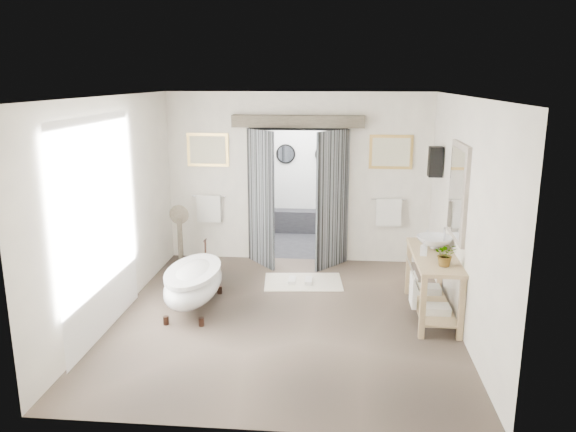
% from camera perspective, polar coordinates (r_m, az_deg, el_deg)
% --- Properties ---
extents(ground_plane, '(5.00, 5.00, 0.00)m').
position_cam_1_polar(ground_plane, '(7.65, -0.41, -10.22)').
color(ground_plane, brown).
extents(room_shell, '(4.52, 5.02, 2.91)m').
position_cam_1_polar(room_shell, '(6.98, -0.83, 3.44)').
color(room_shell, silver).
rests_on(room_shell, ground_plane).
extents(shower_room, '(2.22, 2.01, 2.51)m').
position_cam_1_polar(shower_room, '(11.18, 1.58, 2.44)').
color(shower_room, black).
rests_on(shower_room, ground_plane).
extents(back_wall_dressing, '(3.82, 0.72, 2.52)m').
position_cam_1_polar(back_wall_dressing, '(9.42, 0.95, 4.35)').
color(back_wall_dressing, black).
rests_on(back_wall_dressing, ground_plane).
extents(clawfoot_tub, '(0.71, 1.60, 0.78)m').
position_cam_1_polar(clawfoot_tub, '(7.89, -9.56, -6.65)').
color(clawfoot_tub, black).
rests_on(clawfoot_tub, ground_plane).
extents(vanity, '(0.57, 1.60, 0.85)m').
position_cam_1_polar(vanity, '(7.77, 14.34, -6.25)').
color(vanity, tan).
rests_on(vanity, ground_plane).
extents(pedestal_mirror, '(0.32, 0.21, 1.10)m').
position_cam_1_polar(pedestal_mirror, '(9.50, -10.88, -2.58)').
color(pedestal_mirror, brown).
rests_on(pedestal_mirror, ground_plane).
extents(rug, '(1.27, 0.91, 0.01)m').
position_cam_1_polar(rug, '(8.86, 1.55, -6.71)').
color(rug, silver).
rests_on(rug, ground_plane).
extents(slippers, '(0.37, 0.28, 0.05)m').
position_cam_1_polar(slippers, '(8.82, 1.26, -6.56)').
color(slippers, silver).
rests_on(slippers, rug).
extents(basin, '(0.65, 0.65, 0.17)m').
position_cam_1_polar(basin, '(7.93, 14.65, -2.61)').
color(basin, white).
rests_on(basin, vanity).
extents(plant, '(0.30, 0.26, 0.30)m').
position_cam_1_polar(plant, '(7.21, 15.74, -3.78)').
color(plant, gray).
rests_on(plant, vanity).
extents(soap_bottle_a, '(0.10, 0.11, 0.19)m').
position_cam_1_polar(soap_bottle_a, '(7.58, 13.64, -3.20)').
color(soap_bottle_a, gray).
rests_on(soap_bottle_a, vanity).
extents(soap_bottle_b, '(0.14, 0.14, 0.16)m').
position_cam_1_polar(soap_bottle_b, '(8.29, 13.97, -1.89)').
color(soap_bottle_b, gray).
rests_on(soap_bottle_b, vanity).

